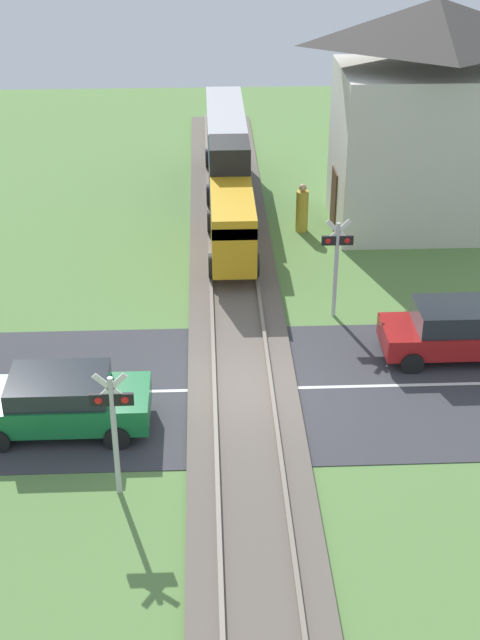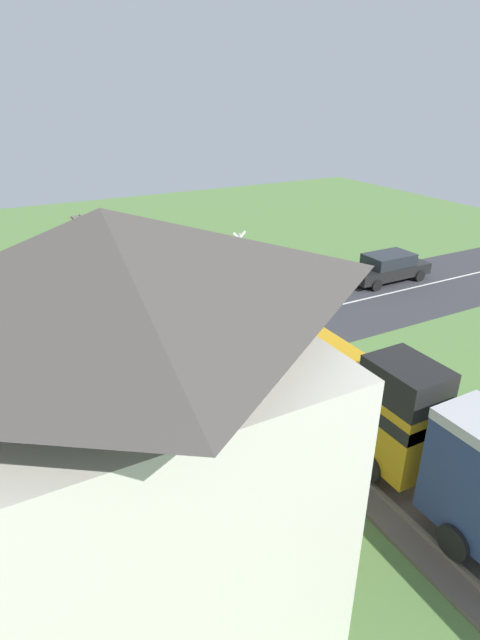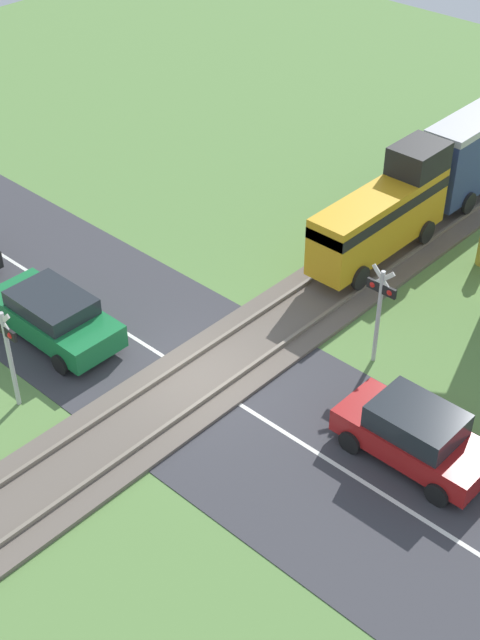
% 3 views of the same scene
% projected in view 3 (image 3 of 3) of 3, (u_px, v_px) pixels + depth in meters
% --- Properties ---
extents(ground_plane, '(60.00, 60.00, 0.00)m').
position_uv_depth(ground_plane, '(201.00, 381.00, 23.83)').
color(ground_plane, '#5B8442').
extents(road_surface, '(48.00, 6.40, 0.02)m').
position_uv_depth(road_surface, '(201.00, 381.00, 23.82)').
color(road_surface, '#38383D').
rests_on(road_surface, ground_plane).
extents(track_bed, '(2.80, 48.00, 0.24)m').
position_uv_depth(track_bed, '(201.00, 379.00, 23.79)').
color(track_bed, '#665B51').
rests_on(track_bed, ground_plane).
extents(train, '(1.58, 12.42, 3.18)m').
position_uv_depth(train, '(444.00, 171.00, 29.41)').
color(train, gold).
rests_on(train, track_bed).
extents(car_near_crossing, '(4.21, 1.95, 1.44)m').
position_uv_depth(car_near_crossing, '(53.00, 315.00, 24.89)').
color(car_near_crossing, '#197038').
rests_on(car_near_crossing, ground_plane).
extents(car_far_side, '(3.80, 1.84, 1.54)m').
position_uv_depth(car_far_side, '(415.00, 434.00, 21.09)').
color(car_far_side, '#A81919').
rests_on(car_far_side, ground_plane).
extents(crossing_signal_west_approach, '(0.90, 0.18, 3.04)m').
position_uv_depth(crossing_signal_west_approach, '(7.00, 345.00, 21.94)').
color(crossing_signal_west_approach, '#B7B7B7').
rests_on(crossing_signal_west_approach, ground_plane).
extents(crossing_signal_east_approach, '(0.90, 0.18, 3.04)m').
position_uv_depth(crossing_signal_east_approach, '(380.00, 302.00, 23.36)').
color(crossing_signal_east_approach, '#B7B7B7').
rests_on(crossing_signal_east_approach, ground_plane).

